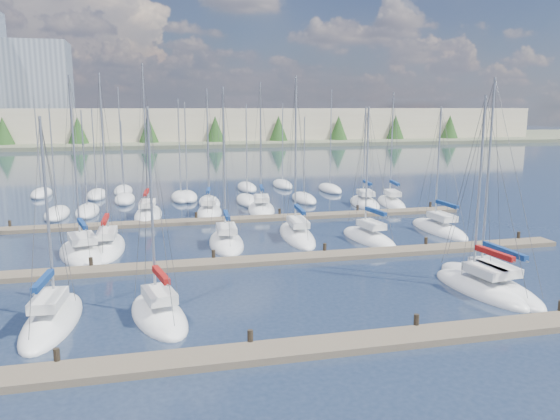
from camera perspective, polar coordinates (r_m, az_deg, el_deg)
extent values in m
plane|color=#233047|center=(80.42, -7.65, 3.15)|extent=(400.00, 400.00, 0.00)
cube|color=#6B5E4C|center=(25.01, 6.59, -13.79)|extent=(44.00, 1.80, 0.35)
cylinder|color=#2D261C|center=(24.79, -22.26, -14.41)|extent=(0.26, 0.26, 1.10)
cylinder|color=#2D261C|center=(24.78, -3.12, -13.59)|extent=(0.26, 0.26, 1.10)
cylinder|color=#2D261C|center=(27.23, 14.04, -11.60)|extent=(0.26, 0.26, 1.10)
cylinder|color=#2D261C|center=(31.57, 27.22, -9.35)|extent=(0.26, 0.26, 1.10)
cube|color=#6B5E4C|center=(37.66, -0.71, -5.21)|extent=(44.00, 1.80, 0.35)
cylinder|color=#2D261C|center=(37.85, -19.13, -5.50)|extent=(0.26, 0.26, 1.10)
cylinder|color=#2D261C|center=(37.85, -6.95, -4.98)|extent=(0.26, 0.26, 1.10)
cylinder|color=#2D261C|center=(39.49, 4.69, -4.26)|extent=(0.26, 0.26, 1.10)
cylinder|color=#2D261C|center=(42.60, 14.99, -3.48)|extent=(0.26, 0.26, 1.10)
cylinder|color=#2D261C|center=(46.89, 23.64, -2.74)|extent=(0.26, 0.26, 1.10)
cube|color=#6B5E4C|center=(51.03, -4.18, -0.99)|extent=(44.00, 1.80, 0.35)
cylinder|color=#2D261C|center=(52.65, -26.37, -1.56)|extent=(0.26, 0.26, 1.10)
cylinder|color=#2D261C|center=(51.41, -17.66, -1.21)|extent=(0.26, 0.26, 1.10)
cylinder|color=#2D261C|center=(51.41, -8.75, -0.83)|extent=(0.26, 0.26, 1.10)
cylinder|color=#2D261C|center=(52.63, -0.04, -0.43)|extent=(0.26, 0.26, 1.10)
cylinder|color=#2D261C|center=(55.00, 8.10, -0.05)|extent=(0.26, 0.26, 1.10)
cylinder|color=#2D261C|center=(58.38, 15.42, 0.29)|extent=(0.26, 0.26, 1.10)
ellipsoid|color=white|center=(42.48, -5.63, -3.55)|extent=(3.04, 7.62, 1.60)
cube|color=maroon|center=(42.48, -5.63, -3.55)|extent=(1.56, 3.66, 0.12)
cube|color=silver|center=(41.82, -5.62, -1.95)|extent=(1.59, 2.70, 0.50)
cylinder|color=#9EA0A5|center=(41.96, -5.86, 5.27)|extent=(0.14, 0.14, 10.87)
cylinder|color=#9EA0A5|center=(41.01, -5.58, -0.70)|extent=(0.28, 3.14, 0.10)
cube|color=navy|center=(40.99, -5.59, -0.54)|extent=(0.47, 2.90, 0.30)
ellipsoid|color=white|center=(48.74, 16.24, -2.07)|extent=(2.68, 8.04, 1.60)
cube|color=silver|center=(48.15, 16.57, -0.66)|extent=(1.43, 2.83, 0.50)
cylinder|color=#9EA0A5|center=(48.38, 16.21, 4.76)|extent=(0.14, 0.14, 9.43)
cylinder|color=#9EA0A5|center=(47.42, 17.03, 0.43)|extent=(0.19, 3.35, 0.10)
cube|color=navy|center=(47.40, 17.04, 0.58)|extent=(0.38, 3.09, 0.30)
ellipsoid|color=white|center=(56.00, -1.96, -0.02)|extent=(3.92, 8.37, 1.60)
cube|color=maroon|center=(56.00, -1.96, -0.02)|extent=(1.99, 4.04, 0.12)
cube|color=silver|center=(55.38, -1.96, 1.23)|extent=(1.90, 3.02, 0.50)
cylinder|color=#9EA0A5|center=(55.77, -2.04, 7.15)|extent=(0.14, 0.14, 11.82)
cylinder|color=#9EA0A5|center=(54.58, -1.93, 2.20)|extent=(0.63, 3.36, 0.10)
cube|color=navy|center=(54.56, -1.93, 2.33)|extent=(0.79, 3.12, 0.30)
ellipsoid|color=white|center=(44.22, 9.24, -3.07)|extent=(3.35, 7.53, 1.60)
cube|color=black|center=(44.22, 9.24, -3.07)|extent=(1.70, 3.63, 0.12)
cube|color=silver|center=(43.62, 9.53, -1.52)|extent=(1.64, 2.70, 0.50)
cylinder|color=#9EA0A5|center=(43.72, 9.08, 4.46)|extent=(0.14, 0.14, 9.43)
cylinder|color=#9EA0A5|center=(42.93, 9.97, -0.30)|extent=(0.52, 3.04, 0.10)
cube|color=navy|center=(42.90, 9.97, -0.14)|extent=(0.68, 2.82, 0.30)
ellipsoid|color=white|center=(42.86, -17.48, -3.88)|extent=(2.50, 8.36, 1.60)
cube|color=silver|center=(42.16, -17.63, -2.31)|extent=(1.35, 2.93, 0.50)
cylinder|color=#9EA0A5|center=(42.38, -17.93, 5.48)|extent=(0.14, 0.14, 11.79)
cylinder|color=#9EA0A5|center=(41.29, -17.79, -1.09)|extent=(0.16, 3.49, 0.10)
cube|color=maroon|center=(41.27, -17.80, -0.93)|extent=(0.36, 3.22, 0.30)
ellipsoid|color=white|center=(34.84, 20.91, -7.45)|extent=(3.02, 9.15, 1.60)
cube|color=black|center=(34.84, 20.91, -7.45)|extent=(1.55, 4.40, 0.12)
cube|color=silver|center=(34.13, 21.52, -5.58)|extent=(1.56, 3.23, 0.50)
cylinder|color=#9EA0A5|center=(34.02, 20.92, 3.47)|extent=(0.14, 0.14, 11.03)
cylinder|color=#9EA0A5|center=(33.32, 22.40, -4.16)|extent=(0.31, 3.79, 0.10)
cube|color=navy|center=(33.29, 22.42, -3.96)|extent=(0.49, 3.50, 0.30)
ellipsoid|color=white|center=(54.62, -7.39, -0.37)|extent=(3.48, 7.10, 1.60)
cube|color=silver|center=(54.06, -7.44, 0.91)|extent=(1.71, 2.56, 0.50)
cylinder|color=#9EA0A5|center=(54.29, -7.53, 6.60)|extent=(0.14, 0.14, 11.12)
cylinder|color=#9EA0A5|center=(53.35, -7.49, 1.92)|extent=(0.53, 2.84, 0.10)
cube|color=navy|center=(53.33, -7.50, 2.05)|extent=(0.70, 2.65, 0.30)
ellipsoid|color=white|center=(41.76, -19.94, -4.41)|extent=(4.87, 8.46, 1.60)
cube|color=black|center=(41.76, -19.94, -4.41)|extent=(2.45, 4.09, 0.12)
cube|color=silver|center=(41.07, -19.98, -2.79)|extent=(2.29, 3.11, 0.50)
cylinder|color=#9EA0A5|center=(41.23, -20.66, 5.00)|extent=(0.14, 0.14, 11.53)
cylinder|color=#9EA0A5|center=(40.23, -19.95, -1.53)|extent=(0.90, 3.27, 0.10)
cube|color=navy|center=(40.21, -19.96, -1.36)|extent=(1.03, 3.06, 0.30)
ellipsoid|color=white|center=(44.70, 1.77, -2.78)|extent=(3.09, 9.17, 1.60)
cube|color=silver|center=(43.99, 1.89, -1.27)|extent=(1.57, 3.24, 0.50)
cylinder|color=#9EA0A5|center=(44.31, 1.64, 6.21)|extent=(0.14, 0.14, 11.80)
cylinder|color=#9EA0A5|center=(43.08, 2.08, -0.10)|extent=(0.37, 3.78, 0.10)
cube|color=navy|center=(43.06, 2.09, 0.06)|extent=(0.55, 3.49, 0.30)
ellipsoid|color=white|center=(60.68, 11.53, 0.61)|extent=(3.42, 7.97, 1.60)
cube|color=black|center=(60.68, 11.53, 0.61)|extent=(1.73, 3.84, 0.12)
cube|color=silver|center=(60.11, 11.68, 1.77)|extent=(1.64, 2.86, 0.50)
cylinder|color=#9EA0A5|center=(60.50, 11.60, 6.80)|extent=(0.14, 0.14, 10.93)
cylinder|color=#9EA0A5|center=(59.37, 11.88, 2.67)|extent=(0.60, 3.22, 0.10)
cube|color=navy|center=(59.35, 11.88, 2.79)|extent=(0.76, 2.99, 0.30)
ellipsoid|color=white|center=(60.25, 8.82, 0.63)|extent=(3.72, 7.93, 1.60)
cube|color=black|center=(60.25, 8.82, 0.63)|extent=(1.89, 3.82, 0.12)
cube|color=silver|center=(59.67, 8.95, 1.79)|extent=(1.84, 2.85, 0.50)
cylinder|color=#9EA0A5|center=(60.11, 8.84, 6.13)|extent=(0.14, 0.14, 9.39)
cylinder|color=#9EA0A5|center=(58.94, 9.12, 2.71)|extent=(0.54, 3.19, 0.10)
cube|color=navy|center=(58.92, 9.13, 2.82)|extent=(0.70, 2.96, 0.30)
ellipsoid|color=white|center=(28.71, -12.54, -10.88)|extent=(3.77, 6.91, 1.60)
cube|color=silver|center=(27.96, -12.50, -8.63)|extent=(1.80, 2.52, 0.50)
cylinder|color=#9EA0A5|center=(27.65, -13.27, 0.68)|extent=(0.14, 0.14, 9.42)
cylinder|color=#9EA0A5|center=(27.15, -12.33, -6.88)|extent=(0.68, 2.71, 0.10)
cube|color=maroon|center=(27.11, -12.34, -6.64)|extent=(0.83, 2.53, 0.30)
ellipsoid|color=white|center=(29.59, -22.66, -10.81)|extent=(3.05, 7.86, 1.60)
cube|color=black|center=(29.59, -22.66, -10.81)|extent=(1.56, 3.78, 0.12)
cube|color=silver|center=(28.81, -23.03, -8.67)|extent=(1.54, 2.79, 0.50)
cylinder|color=#9EA0A5|center=(28.70, -23.16, 0.01)|extent=(0.14, 0.14, 8.98)
cylinder|color=#9EA0A5|center=(27.93, -23.51, -7.05)|extent=(0.39, 3.22, 0.10)
cube|color=navy|center=(27.89, -23.53, -6.81)|extent=(0.56, 2.98, 0.30)
ellipsoid|color=white|center=(54.67, -13.59, -0.58)|extent=(3.25, 8.72, 1.60)
cube|color=black|center=(54.67, -13.59, -0.58)|extent=(1.66, 4.19, 0.12)
cube|color=silver|center=(54.02, -13.68, 0.68)|extent=(1.65, 3.09, 0.50)
cylinder|color=#9EA0A5|center=(54.41, -13.89, 7.61)|extent=(0.14, 0.14, 13.43)
cylinder|color=#9EA0A5|center=(53.17, -13.79, 1.67)|extent=(0.39, 3.58, 0.10)
cube|color=maroon|center=(53.16, -13.80, 1.80)|extent=(0.56, 3.31, 0.30)
ellipsoid|color=white|center=(33.87, 20.12, -7.91)|extent=(3.32, 7.57, 1.60)
cube|color=maroon|center=(33.87, 20.12, -7.91)|extent=(1.69, 3.64, 0.12)
cube|color=silver|center=(33.23, 20.68, -5.96)|extent=(1.63, 2.71, 0.50)
cylinder|color=#9EA0A5|center=(32.95, 20.13, 2.43)|extent=(0.14, 0.14, 10.02)
cylinder|color=#9EA0A5|center=(32.54, 21.48, -4.44)|extent=(0.51, 3.06, 0.10)
cube|color=maroon|center=(32.51, 21.50, -4.23)|extent=(0.68, 2.84, 0.30)
cylinder|color=#9EA0A5|center=(70.51, -24.03, 6.57)|extent=(0.12, 0.12, 11.20)
ellipsoid|color=white|center=(71.14, -23.65, 1.55)|extent=(2.20, 6.40, 1.40)
cylinder|color=#9EA0A5|center=(63.07, -9.81, 6.47)|extent=(0.12, 0.12, 10.14)
ellipsoid|color=white|center=(63.73, -9.64, 1.34)|extent=(2.20, 6.40, 1.40)
cylinder|color=#9EA0A5|center=(62.81, -10.48, 6.59)|extent=(0.12, 0.12, 10.49)
ellipsoid|color=white|center=(63.49, -10.30, 1.28)|extent=(2.20, 6.40, 1.40)
cylinder|color=#9EA0A5|center=(72.05, 0.27, 7.11)|extent=(0.12, 0.12, 10.06)
ellipsoid|color=white|center=(72.63, 0.27, 2.63)|extent=(2.20, 6.40, 1.40)
cylinder|color=#9EA0A5|center=(67.14, -18.86, 5.98)|extent=(0.12, 0.12, 9.39)
ellipsoid|color=white|center=(67.74, -18.58, 1.48)|extent=(2.20, 6.40, 1.40)
cylinder|color=#9EA0A5|center=(56.43, -22.66, 5.17)|extent=(0.12, 0.12, 9.85)
ellipsoid|color=white|center=(57.17, -22.26, -0.39)|extent=(2.20, 6.40, 1.40)
cylinder|color=#9EA0A5|center=(56.72, -19.80, 5.10)|extent=(0.12, 0.12, 9.30)
ellipsoid|color=white|center=(57.43, -19.47, -0.16)|extent=(2.20, 6.40, 1.40)
cylinder|color=#9EA0A5|center=(68.45, 5.32, 7.55)|extent=(0.12, 0.12, 11.68)
ellipsoid|color=white|center=(69.11, 5.23, 2.17)|extent=(2.20, 6.40, 1.40)
cylinder|color=#9EA0A5|center=(59.72, -3.51, 6.19)|extent=(0.12, 0.12, 9.76)
ellipsoid|color=white|center=(60.41, -3.45, 0.96)|extent=(2.20, 6.40, 1.40)
cylinder|color=#9EA0A5|center=(69.41, -16.34, 7.32)|extent=(0.12, 0.12, 11.95)
ellipsoid|color=white|center=(70.07, -16.06, 1.91)|extent=(2.20, 6.40, 1.40)
cylinder|color=#9EA0A5|center=(60.97, 2.55, 5.68)|extent=(0.12, 0.12, 8.46)
ellipsoid|color=white|center=(61.60, 2.51, 1.16)|extent=(2.20, 6.40, 1.40)
cylinder|color=#9EA0A5|center=(63.11, -16.13, 5.29)|extent=(0.12, 0.12, 8.12)
ellipsoid|color=white|center=(63.70, -15.91, 1.07)|extent=(2.20, 6.40, 1.40)
cylinder|color=#9EA0A5|center=(69.60, -3.53, 6.94)|extent=(0.12, 0.12, 10.00)
ellipsoid|color=white|center=(70.20, -3.48, 2.33)|extent=(2.20, 6.40, 1.40)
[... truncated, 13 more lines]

